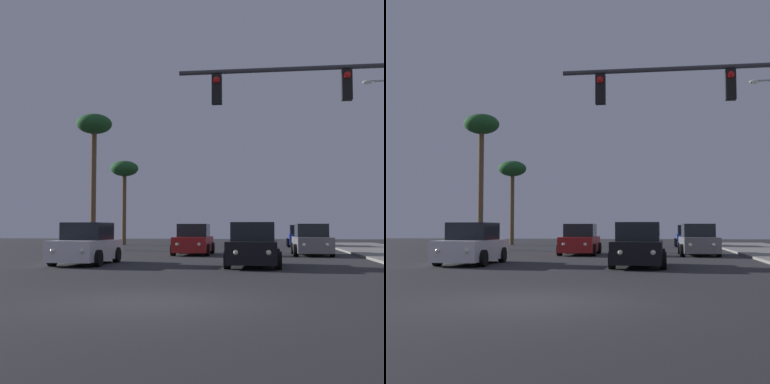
{
  "view_description": "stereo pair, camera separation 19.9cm",
  "coord_description": "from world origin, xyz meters",
  "views": [
    {
      "loc": [
        2.25,
        -10.54,
        1.47
      ],
      "look_at": [
        -1.15,
        14.48,
        3.16
      ],
      "focal_mm": 50.0,
      "sensor_mm": 36.0,
      "label": 1
    },
    {
      "loc": [
        2.44,
        -10.51,
        1.47
      ],
      "look_at": [
        -1.15,
        14.48,
        3.16
      ],
      "focal_mm": 50.0,
      "sensor_mm": 36.0,
      "label": 2
    }
  ],
  "objects": [
    {
      "name": "palm_tree_far",
      "position": [
        -9.68,
        34.0,
        6.23
      ],
      "size": [
        2.4,
        2.4,
        7.22
      ],
      "color": "brown",
      "rests_on": "ground"
    },
    {
      "name": "car_grey",
      "position": [
        4.72,
        18.61,
        0.76
      ],
      "size": [
        2.04,
        4.34,
        1.68
      ],
      "rotation": [
        0.0,
        0.0,
        3.17
      ],
      "color": "slate",
      "rests_on": "ground"
    },
    {
      "name": "car_white",
      "position": [
        -4.9,
        10.39,
        0.76
      ],
      "size": [
        2.04,
        4.33,
        1.68
      ],
      "rotation": [
        0.0,
        0.0,
        3.12
      ],
      "color": "silver",
      "rests_on": "ground"
    },
    {
      "name": "traffic_light_mast",
      "position": [
        5.13,
        5.43,
        4.75
      ],
      "size": [
        7.8,
        0.36,
        6.5
      ],
      "color": "#38383D",
      "rests_on": "sidewalk_right"
    },
    {
      "name": "car_red",
      "position": [
        -1.61,
        18.52,
        0.76
      ],
      "size": [
        2.04,
        4.31,
        1.68
      ],
      "rotation": [
        0.0,
        0.0,
        3.15
      ],
      "color": "maroon",
      "rests_on": "ground"
    },
    {
      "name": "ground_plane",
      "position": [
        0.0,
        0.0,
        0.0
      ],
      "size": [
        120.0,
        120.0,
        0.0
      ],
      "primitive_type": "plane",
      "color": "#28282B"
    },
    {
      "name": "car_black",
      "position": [
        1.82,
        9.96,
        0.76
      ],
      "size": [
        2.04,
        4.33,
        1.68
      ],
      "rotation": [
        0.0,
        0.0,
        3.12
      ],
      "color": "black",
      "rests_on": "ground"
    },
    {
      "name": "palm_tree_mid",
      "position": [
        -9.13,
        24.0,
        7.95
      ],
      "size": [
        2.4,
        2.4,
        9.15
      ],
      "color": "brown",
      "rests_on": "ground"
    },
    {
      "name": "car_blue",
      "position": [
        4.99,
        31.73,
        0.76
      ],
      "size": [
        2.04,
        4.32,
        1.68
      ],
      "rotation": [
        0.0,
        0.0,
        3.13
      ],
      "color": "navy",
      "rests_on": "ground"
    }
  ]
}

